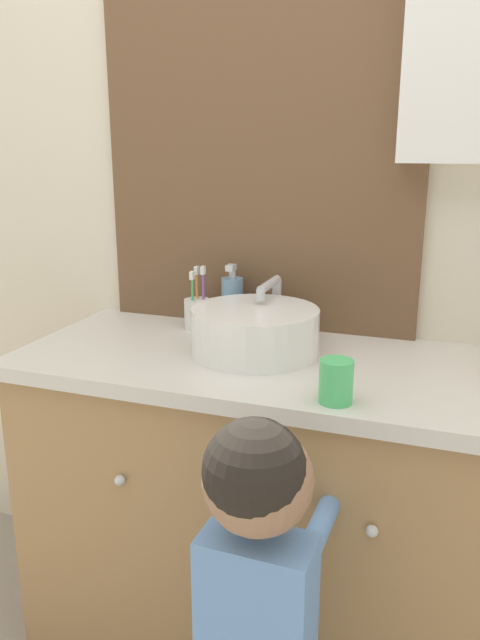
# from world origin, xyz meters

# --- Properties ---
(wall_back) EXTENTS (3.20, 0.18, 2.50)m
(wall_back) POSITION_xyz_m (0.02, 0.62, 1.28)
(wall_back) COLOR beige
(wall_back) RESTS_ON ground_plane
(vanity_counter) EXTENTS (1.23, 0.54, 0.82)m
(vanity_counter) POSITION_xyz_m (0.00, 0.33, 0.41)
(vanity_counter) COLOR #A37A4C
(vanity_counter) RESTS_ON ground_plane
(sink_basin) EXTENTS (0.30, 0.36, 0.16)m
(sink_basin) POSITION_xyz_m (-0.05, 0.35, 0.88)
(sink_basin) COLOR white
(sink_basin) RESTS_ON vanity_counter
(toothbrush_holder) EXTENTS (0.07, 0.07, 0.17)m
(toothbrush_holder) POSITION_xyz_m (-0.27, 0.49, 0.87)
(toothbrush_holder) COLOR silver
(toothbrush_holder) RESTS_ON vanity_counter
(soap_dispenser) EXTENTS (0.06, 0.06, 0.18)m
(soap_dispenser) POSITION_xyz_m (-0.18, 0.53, 0.90)
(soap_dispenser) COLOR #6B93B2
(soap_dispenser) RESTS_ON vanity_counter
(child_figure) EXTENTS (0.19, 0.44, 0.90)m
(child_figure) POSITION_xyz_m (0.12, -0.15, 0.57)
(child_figure) COLOR slate
(child_figure) RESTS_ON ground_plane
(drinking_cup) EXTENTS (0.07, 0.07, 0.09)m
(drinking_cup) POSITION_xyz_m (0.18, 0.12, 0.87)
(drinking_cup) COLOR #4CC670
(drinking_cup) RESTS_ON vanity_counter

